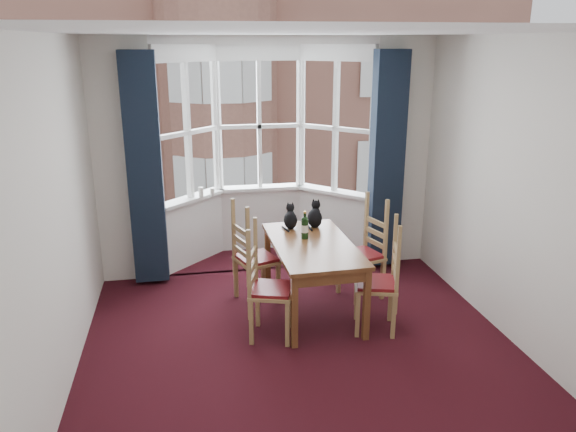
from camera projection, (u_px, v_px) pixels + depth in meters
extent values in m
plane|color=black|center=(307.00, 364.00, 4.97)|extent=(4.50, 4.50, 0.00)
plane|color=white|center=(311.00, 32.00, 4.14)|extent=(4.50, 4.50, 0.00)
plane|color=silver|center=(49.00, 227.00, 4.21)|extent=(0.00, 4.50, 4.50)
plane|color=silver|center=(532.00, 201.00, 4.90)|extent=(0.00, 4.50, 4.50)
plane|color=silver|center=(421.00, 362.00, 2.44)|extent=(4.00, 0.00, 4.00)
cube|color=silver|center=(125.00, 164.00, 6.38)|extent=(0.70, 0.12, 2.80)
cube|color=silver|center=(400.00, 154.00, 6.95)|extent=(0.70, 0.12, 2.80)
cube|color=#152030|center=(145.00, 171.00, 6.27)|extent=(0.38, 0.22, 2.60)
cube|color=#152030|center=(387.00, 161.00, 6.76)|extent=(0.38, 0.22, 2.60)
cube|color=brown|center=(313.00, 245.00, 5.75)|extent=(0.84, 1.51, 0.04)
cube|color=brown|center=(294.00, 312.00, 5.14)|extent=(0.06, 0.06, 0.72)
cube|color=brown|center=(268.00, 257.00, 6.44)|extent=(0.06, 0.06, 0.72)
cube|color=brown|center=(367.00, 305.00, 5.28)|extent=(0.06, 0.06, 0.72)
cube|color=brown|center=(326.00, 253.00, 6.58)|extent=(0.06, 0.06, 0.72)
cube|color=#9D7E4C|center=(272.00, 290.00, 5.31)|extent=(0.51, 0.52, 0.06)
cube|color=maroon|center=(272.00, 289.00, 5.30)|extent=(0.46, 0.47, 0.03)
cube|color=#9D7E4C|center=(256.00, 259.00, 6.07)|extent=(0.51, 0.53, 0.06)
cube|color=maroon|center=(256.00, 258.00, 6.06)|extent=(0.46, 0.48, 0.03)
cube|color=#9D7E4C|center=(376.00, 284.00, 5.45)|extent=(0.50, 0.51, 0.06)
cube|color=maroon|center=(376.00, 282.00, 5.44)|extent=(0.45, 0.46, 0.03)
cube|color=#9D7E4C|center=(361.00, 256.00, 6.16)|extent=(0.51, 0.52, 0.06)
cube|color=maroon|center=(361.00, 254.00, 6.16)|extent=(0.46, 0.47, 0.03)
ellipsoid|color=black|center=(290.00, 220.00, 6.17)|extent=(0.18, 0.22, 0.20)
sphere|color=black|center=(290.00, 208.00, 6.20)|extent=(0.10, 0.10, 0.09)
cone|color=black|center=(288.00, 204.00, 6.18)|extent=(0.04, 0.04, 0.04)
cone|color=black|center=(293.00, 204.00, 6.18)|extent=(0.04, 0.04, 0.04)
ellipsoid|color=black|center=(315.00, 218.00, 6.21)|extent=(0.23, 0.26, 0.21)
sphere|color=black|center=(316.00, 205.00, 6.24)|extent=(0.13, 0.13, 0.10)
cone|color=black|center=(313.00, 200.00, 6.23)|extent=(0.05, 0.05, 0.04)
cone|color=black|center=(318.00, 201.00, 6.22)|extent=(0.05, 0.05, 0.04)
cylinder|color=black|center=(305.00, 229.00, 5.85)|extent=(0.07, 0.07, 0.21)
sphere|color=black|center=(305.00, 220.00, 5.82)|extent=(0.07, 0.07, 0.07)
cylinder|color=black|center=(305.00, 216.00, 5.80)|extent=(0.03, 0.03, 0.09)
cylinder|color=gold|center=(305.00, 212.00, 5.79)|extent=(0.03, 0.03, 0.02)
cylinder|color=silver|center=(305.00, 228.00, 5.84)|extent=(0.08, 0.08, 0.08)
cylinder|color=white|center=(201.00, 192.00, 7.00)|extent=(0.06, 0.06, 0.13)
cylinder|color=white|center=(212.00, 192.00, 7.05)|extent=(0.06, 0.06, 0.10)
plane|color=#333335|center=(202.00, 179.00, 37.03)|extent=(80.00, 80.00, 0.00)
cube|color=#965E4D|center=(213.00, 97.00, 18.05)|extent=(18.00, 6.00, 14.00)
cylinder|color=#965E4D|center=(219.00, 108.00, 15.23)|extent=(3.20, 3.20, 14.00)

